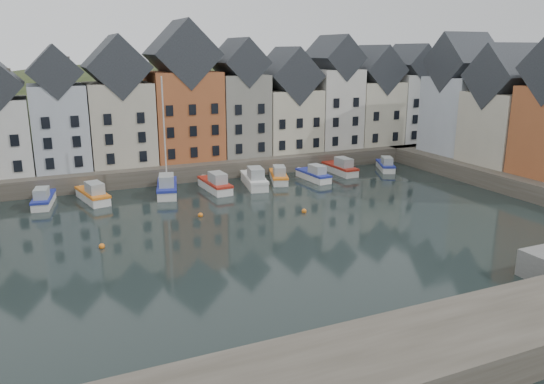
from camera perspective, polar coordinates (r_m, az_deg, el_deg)
ground at (r=47.14m, az=-0.21°, el=-4.75°), size 260.00×260.00×0.00m
far_quay at (r=74.33m, az=-9.64°, el=3.20°), size 90.00×16.00×2.00m
right_quay at (r=71.72m, az=26.84°, el=1.35°), size 14.00×54.00×2.00m
hillside at (r=103.91m, az=-12.85°, el=-4.43°), size 153.60×70.40×64.00m
far_terrace at (r=72.11m, az=-7.01°, el=9.28°), size 72.37×8.16×17.78m
right_terrace at (r=72.99m, az=24.00°, el=8.21°), size 8.30×24.25×16.36m
mooring_buoys at (r=50.51m, az=-6.84°, el=-3.31°), size 20.50×5.50×0.50m
boat_b at (r=61.10m, az=-23.38°, el=-0.73°), size 2.75×6.04×2.24m
boat_c at (r=60.77m, az=-18.68°, el=-0.29°), size 3.24×6.70×2.47m
boat_d at (r=61.56m, az=-11.23°, el=0.55°), size 3.80×7.34×13.43m
boat_e at (r=62.30m, az=-6.10°, el=0.82°), size 2.37×6.67×2.53m
boat_f at (r=63.98m, az=-1.91°, el=1.32°), size 3.45×7.31×2.70m
boat_g at (r=66.31m, az=0.72°, el=1.71°), size 3.72×6.31×2.31m
boat_h at (r=67.25m, az=4.54°, el=1.84°), size 2.25×6.03×2.27m
boat_i at (r=71.24m, az=7.38°, el=2.56°), size 2.09×6.48×2.48m
boat_j at (r=74.47m, az=12.13°, el=2.81°), size 3.87×5.74×2.12m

